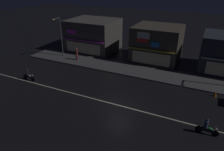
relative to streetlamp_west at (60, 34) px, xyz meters
The scene contains 10 objects.
ground_plane 17.74m from the streetlamp_west, 32.80° to the right, with size 140.00×140.00×0.00m, color black.
lane_divider_stripe 17.74m from the streetlamp_west, 32.80° to the right, with size 37.01×0.16×0.01m, color beige.
sidewalk_far 15.05m from the streetlamp_west, ahead, with size 38.96×4.46×0.14m, color #4C4C4F.
storefront_left_block 6.47m from the streetlamp_west, 63.34° to the left, with size 8.25×7.38×5.43m.
storefront_right_block 15.52m from the streetlamp_west, 20.00° to the left, with size 7.07×6.61×5.45m.
streetlamp_west is the anchor object (origin of this frame).
pedestrian_on_sidewalk 4.38m from the streetlamp_west, ahead, with size 0.36×0.36×2.00m.
motorcycle_lead 9.66m from the streetlamp_west, 80.24° to the right, with size 1.90×0.60×1.52m.
motorcycle_following 25.31m from the streetlamp_west, 23.84° to the right, with size 1.90×0.60×1.52m.
traffic_cone 24.00m from the streetlamp_west, ahead, with size 0.36×0.36×0.55m, color orange.
Camera 1 is at (7.16, -16.71, 12.09)m, focal length 33.23 mm.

